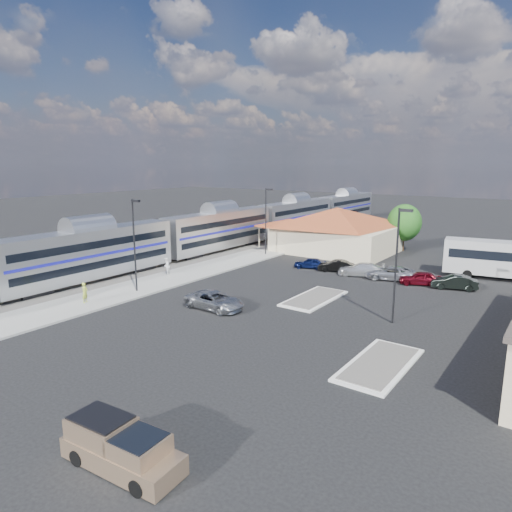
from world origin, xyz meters
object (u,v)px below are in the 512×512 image
Objects in this scene: suv at (215,301)px; station_depot at (336,229)px; coach_bus at (509,258)px; pickup_truck at (122,448)px.

station_depot is at bearing 6.21° from suv.
suv is 31.97m from coach_bus.
pickup_truck is 20.78m from suv.
coach_bus is (18.92, 25.73, 1.59)m from suv.
coach_bus reaches higher than suv.
station_depot is 3.33× the size of pickup_truck.
pickup_truck is (13.45, -47.42, -2.25)m from station_depot.
pickup_truck is 1.01× the size of suv.
coach_bus is at bearing -9.68° from station_depot.
pickup_truck reaches higher than suv.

